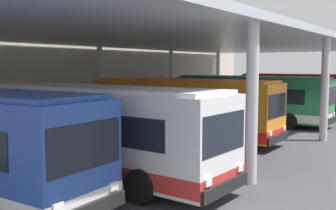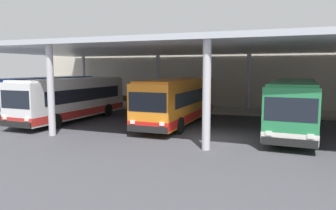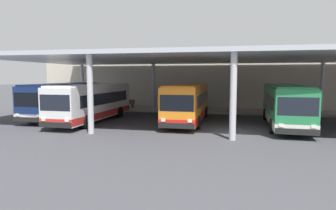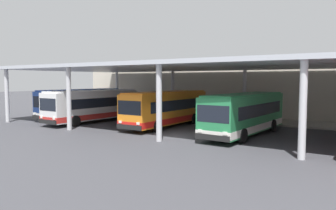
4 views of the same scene
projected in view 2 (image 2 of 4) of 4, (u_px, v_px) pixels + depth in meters
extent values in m
plane|color=#3D3D42|center=(217.00, 139.00, 17.74)|extent=(200.00, 200.00, 0.00)
cube|color=#A39E93|center=(245.00, 111.00, 28.62)|extent=(42.00, 4.50, 0.18)
cube|color=beige|center=(251.00, 74.00, 31.25)|extent=(48.00, 1.60, 6.80)
cube|color=silver|center=(235.00, 47.00, 22.22)|extent=(40.00, 17.00, 0.30)
cylinder|color=silver|center=(84.00, 80.00, 36.56)|extent=(0.40, 0.40, 5.25)
cylinder|color=silver|center=(51.00, 91.00, 18.42)|extent=(0.40, 0.40, 5.25)
cylinder|color=silver|center=(158.00, 81.00, 33.25)|extent=(0.40, 0.40, 5.25)
cylinder|color=silver|center=(207.00, 96.00, 15.12)|extent=(0.40, 0.40, 5.25)
cylinder|color=silver|center=(249.00, 82.00, 29.95)|extent=(0.40, 0.40, 5.25)
cube|color=#284CA8|center=(49.00, 95.00, 26.88)|extent=(2.91, 10.49, 2.70)
cube|color=silver|center=(49.00, 106.00, 26.99)|extent=(2.93, 10.51, 0.50)
cube|color=black|center=(50.00, 91.00, 26.99)|extent=(2.88, 8.62, 0.90)
cube|color=#2A50B0|center=(48.00, 78.00, 26.72)|extent=(2.70, 10.07, 0.12)
cube|color=white|center=(8.00, 113.00, 21.76)|extent=(0.28, 0.09, 0.20)
cylinder|color=black|center=(8.00, 113.00, 24.38)|extent=(0.32, 1.01, 1.00)
cylinder|color=black|center=(34.00, 115.00, 23.59)|extent=(0.32, 1.01, 1.00)
cylinder|color=black|center=(59.00, 105.00, 30.10)|extent=(0.32, 1.01, 1.00)
cylinder|color=black|center=(81.00, 106.00, 29.31)|extent=(0.32, 1.01, 1.00)
cube|color=white|center=(72.00, 98.00, 23.91)|extent=(2.79, 10.47, 2.70)
cube|color=red|center=(73.00, 111.00, 24.02)|extent=(2.81, 10.49, 0.50)
cube|color=black|center=(73.00, 94.00, 24.01)|extent=(2.78, 8.60, 0.90)
cube|color=black|center=(16.00, 100.00, 19.15)|extent=(2.30, 0.18, 1.10)
cube|color=black|center=(16.00, 124.00, 19.24)|extent=(2.45, 0.23, 0.36)
cube|color=white|center=(72.00, 79.00, 23.75)|extent=(2.58, 10.04, 0.12)
cube|color=yellow|center=(15.00, 86.00, 19.08)|extent=(1.75, 0.17, 0.28)
cube|color=white|center=(5.00, 118.00, 19.55)|extent=(0.28, 0.09, 0.20)
cube|color=white|center=(27.00, 119.00, 18.86)|extent=(0.28, 0.09, 0.20)
cylinder|color=black|center=(27.00, 119.00, 21.56)|extent=(0.31, 1.01, 1.00)
cylinder|color=black|center=(55.00, 121.00, 20.62)|extent=(0.31, 1.01, 1.00)
cylinder|color=black|center=(83.00, 109.00, 27.14)|extent=(0.31, 1.01, 1.00)
cylinder|color=black|center=(108.00, 110.00, 26.20)|extent=(0.31, 1.01, 1.00)
cube|color=orange|center=(178.00, 100.00, 22.42)|extent=(2.50, 10.40, 2.70)
cube|color=red|center=(178.00, 114.00, 22.53)|extent=(2.52, 10.42, 0.50)
cube|color=black|center=(179.00, 96.00, 22.52)|extent=(2.54, 8.53, 0.90)
cube|color=black|center=(148.00, 102.00, 17.61)|extent=(2.30, 0.12, 1.10)
cube|color=black|center=(147.00, 129.00, 17.69)|extent=(2.45, 0.16, 0.36)
cube|color=orange|center=(178.00, 80.00, 22.26)|extent=(2.30, 9.98, 0.12)
cube|color=yellow|center=(148.00, 87.00, 17.54)|extent=(1.75, 0.12, 0.28)
cube|color=white|center=(133.00, 122.00, 17.99)|extent=(0.28, 0.08, 0.20)
cube|color=white|center=(162.00, 124.00, 17.34)|extent=(0.28, 0.08, 0.20)
cylinder|color=black|center=(143.00, 123.00, 20.01)|extent=(0.28, 1.00, 1.00)
cylinder|color=black|center=(180.00, 125.00, 19.13)|extent=(0.28, 1.00, 1.00)
cylinder|color=black|center=(175.00, 111.00, 25.65)|extent=(0.28, 1.00, 1.00)
cylinder|color=black|center=(205.00, 112.00, 24.77)|extent=(0.28, 1.00, 1.00)
cube|color=#28844C|center=(294.00, 105.00, 19.19)|extent=(2.87, 10.48, 2.70)
cube|color=white|center=(293.00, 122.00, 19.31)|extent=(2.89, 10.50, 0.50)
cube|color=black|center=(294.00, 100.00, 19.29)|extent=(2.84, 8.61, 0.90)
cube|color=black|center=(290.00, 110.00, 14.45)|extent=(2.30, 0.20, 1.10)
cube|color=black|center=(289.00, 142.00, 14.54)|extent=(2.45, 0.25, 0.36)
cube|color=#2A8B50|center=(295.00, 82.00, 19.03)|extent=(2.65, 10.06, 0.12)
cube|color=yellow|center=(291.00, 92.00, 14.38)|extent=(1.75, 0.18, 0.28)
cube|color=white|center=(269.00, 133.00, 14.86)|extent=(0.28, 0.09, 0.20)
cube|color=white|center=(311.00, 136.00, 14.15)|extent=(0.28, 0.09, 0.20)
cylinder|color=black|center=(266.00, 133.00, 16.86)|extent=(0.32, 1.01, 1.00)
cylinder|color=black|center=(317.00, 137.00, 15.91)|extent=(0.32, 1.01, 1.00)
cylinder|color=black|center=(275.00, 117.00, 22.42)|extent=(0.32, 1.01, 1.00)
cylinder|color=black|center=(314.00, 119.00, 21.46)|extent=(0.32, 1.01, 1.00)
cube|color=brown|center=(127.00, 100.00, 32.83)|extent=(1.80, 0.44, 0.08)
cube|color=brown|center=(128.00, 98.00, 32.99)|extent=(1.80, 0.06, 0.44)
cube|color=#2D2D33|center=(121.00, 102.00, 33.11)|extent=(0.10, 0.36, 0.45)
cube|color=#2D2D33|center=(133.00, 103.00, 32.61)|extent=(0.10, 0.36, 0.45)
cylinder|color=maroon|center=(101.00, 99.00, 33.78)|extent=(0.48, 0.48, 0.90)
cylinder|color=black|center=(100.00, 95.00, 33.72)|extent=(0.52, 0.52, 0.08)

